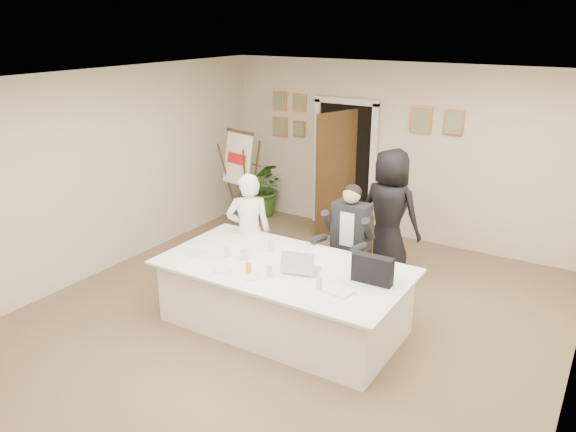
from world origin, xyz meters
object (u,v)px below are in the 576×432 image
Objects in this scene: standing_woman at (389,214)px; steel_jug at (244,255)px; conference_table at (284,296)px; oj_glass at (249,269)px; potted_palm at (263,187)px; laptop_bag at (372,269)px; standing_man at (249,232)px; flip_chart at (243,187)px; paper_stack at (339,291)px; seated_man at (349,240)px; laptop at (303,259)px.

standing_woman is 2.26m from steel_jug.
oj_glass reaches higher than conference_table.
steel_jug is at bearing -59.20° from potted_palm.
standing_man is at bearing 164.42° from laptop_bag.
standing_man is at bearing -51.90° from flip_chart.
oj_glass is (-1.03, -0.13, 0.05)m from paper_stack.
standing_man reaches higher than steel_jug.
potted_palm is 3.74× the size of paper_stack.
seated_man reaches higher than potted_palm.
steel_jug is (-0.27, 0.30, -0.01)m from oj_glass.
flip_chart is 3.86× the size of laptop_bag.
conference_table is 1.67× the size of flip_chart.
conference_table is 9.95× the size of paper_stack.
standing_man is at bearing -159.88° from seated_man.
seated_man reaches higher than steel_jug.
conference_table is 0.58m from laptop.
laptop_bag is (1.95, -0.51, 0.14)m from standing_man.
standing_woman is 1.97m from laptop.
flip_chart is 0.93m from potted_palm.
laptop reaches higher than paper_stack.
laptop_bag reaches higher than paper_stack.
potted_palm is 9.67× the size of steel_jug.
potted_palm is at bearing 102.36° from flip_chart.
steel_jug is at bearing 72.26° from standing_woman.
steel_jug is (0.45, -0.72, 0.04)m from standing_man.
standing_woman is at bearing 65.21° from steel_jug.
standing_woman reaches higher than laptop_bag.
oj_glass is 1.18× the size of steel_jug.
flip_chart is at bearing 0.25° from standing_woman.
paper_stack is at bearing -7.33° from steel_jug.
potted_palm is (-1.49, 2.53, -0.26)m from standing_man.
conference_table is 25.70× the size of steel_jug.
conference_table is at bearing 165.42° from laptop.
laptop is (2.67, -3.16, 0.38)m from potted_palm.
laptop is 0.64m from paper_stack.
steel_jug is (-0.73, -0.10, -0.08)m from laptop.
seated_man is at bearing 111.82° from paper_stack.
oj_glass is at bearing -58.07° from potted_palm.
standing_woman is 4.76× the size of laptop.
standing_man is 2.02m from laptop_bag.
laptop_bag is 3.98× the size of steel_jug.
conference_table is 6.45× the size of laptop_bag.
standing_woman reaches higher than seated_man.
oj_glass is 0.40m from steel_jug.
oj_glass is at bearing -47.42° from steel_jug.
paper_stack is at bearing 7.09° from oj_glass.
laptop_bag is (3.25, -2.16, 0.14)m from flip_chart.
oj_glass is (-0.20, -0.40, 0.45)m from conference_table.
steel_jug is at bearing -53.66° from flip_chart.
laptop is 0.86× the size of laptop_bag.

